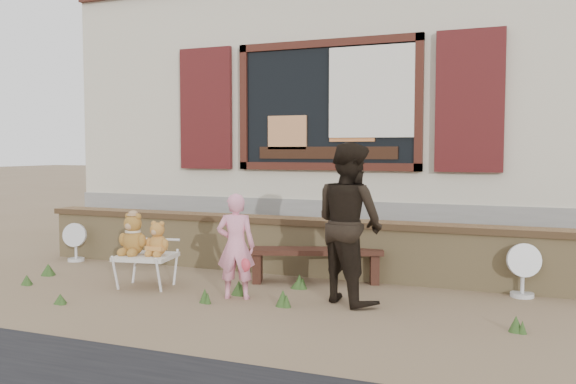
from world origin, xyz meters
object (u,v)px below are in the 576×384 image
at_px(child, 236,246).
at_px(folding_chair, 146,258).
at_px(teddy_bear_right, 158,238).
at_px(teddy_bear_left, 133,233).
at_px(bench, 316,258).
at_px(adult, 349,223).

bearing_deg(child, folding_chair, -20.63).
height_order(folding_chair, teddy_bear_right, teddy_bear_right).
height_order(teddy_bear_left, teddy_bear_right, teddy_bear_left).
xyz_separation_m(bench, teddy_bear_left, (-1.74, -0.93, 0.30)).
distance_m(folding_chair, teddy_bear_right, 0.26).
xyz_separation_m(bench, folding_chair, (-1.60, -0.90, 0.04)).
bearing_deg(bench, folding_chair, -170.23).
bearing_deg(child, adult, 178.22).
distance_m(teddy_bear_left, teddy_bear_right, 0.28).
height_order(bench, folding_chair, bench).
bearing_deg(folding_chair, adult, -4.58).
xyz_separation_m(bench, teddy_bear_right, (-1.46, -0.88, 0.26)).
relative_size(bench, child, 1.43).
xyz_separation_m(teddy_bear_left, child, (1.25, -0.05, -0.06)).
distance_m(folding_chair, child, 1.14).
bearing_deg(teddy_bear_right, bench, 20.99).
relative_size(folding_chair, adult, 0.42).
xyz_separation_m(teddy_bear_left, teddy_bear_right, (0.28, 0.05, -0.04)).
bearing_deg(bench, child, -136.02).
xyz_separation_m(folding_chair, adult, (2.19, 0.21, 0.45)).
bearing_deg(adult, teddy_bear_right, 39.13).
relative_size(bench, teddy_bear_left, 3.30).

